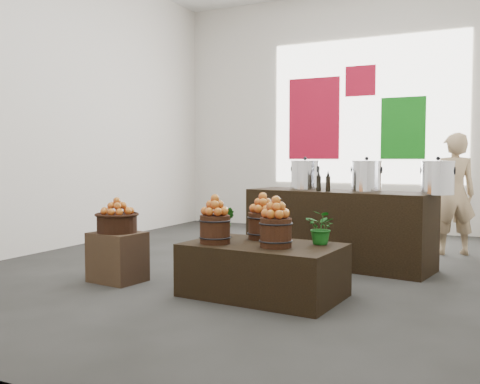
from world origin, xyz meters
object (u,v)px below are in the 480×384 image
at_px(display_table, 263,270).
at_px(shopper, 453,194).
at_px(counter, 338,228).
at_px(stock_pot_right, 438,179).
at_px(wicker_basket, 117,223).
at_px(crate, 118,257).
at_px(stock_pot_center, 366,177).
at_px(stock_pot_left, 305,176).

xyz_separation_m(display_table, shopper, (1.34, 2.91, 0.53)).
bearing_deg(display_table, counter, 86.64).
relative_size(display_table, stock_pot_right, 4.18).
relative_size(display_table, shopper, 0.87).
height_order(wicker_basket, stock_pot_right, stock_pot_right).
xyz_separation_m(crate, stock_pot_center, (2.06, 1.67, 0.76)).
bearing_deg(shopper, display_table, 43.53).
bearing_deg(stock_pot_right, counter, 170.59).
distance_m(wicker_basket, shopper, 4.16).
xyz_separation_m(crate, shopper, (2.85, 3.01, 0.52)).
relative_size(wicker_basket, stock_pot_center, 1.21).
height_order(stock_pot_left, stock_pot_right, same).
distance_m(display_table, stock_pot_left, 1.87).
height_order(crate, shopper, shopper).
distance_m(wicker_basket, counter, 2.45).
distance_m(crate, wicker_basket, 0.33).
bearing_deg(display_table, wicker_basket, -171.57).
xyz_separation_m(wicker_basket, display_table, (1.51, 0.10, -0.34)).
distance_m(wicker_basket, stock_pot_center, 2.69).
relative_size(crate, display_table, 0.36).
xyz_separation_m(stock_pot_left, stock_pot_right, (1.48, -0.25, 0.00)).
bearing_deg(wicker_basket, crate, 0.00).
height_order(wicker_basket, display_table, wicker_basket).
relative_size(crate, counter, 0.23).
distance_m(stock_pot_left, stock_pot_right, 1.50).
relative_size(display_table, stock_pot_center, 4.18).
bearing_deg(stock_pot_right, stock_pot_left, 170.59).
bearing_deg(stock_pot_right, wicker_basket, -151.12).
xyz_separation_m(counter, stock_pot_right, (1.07, -0.18, 0.58)).
distance_m(crate, stock_pot_right, 3.29).
xyz_separation_m(wicker_basket, stock_pot_right, (2.80, 1.55, 0.43)).
bearing_deg(stock_pot_right, crate, -151.12).
xyz_separation_m(display_table, stock_pot_right, (1.29, 1.44, 0.78)).
distance_m(stock_pot_center, stock_pot_right, 0.75).
bearing_deg(display_table, shopper, 69.79).
distance_m(wicker_basket, stock_pot_right, 3.23).
bearing_deg(wicker_basket, shopper, 46.56).
bearing_deg(shopper, stock_pot_right, 66.31).
bearing_deg(crate, stock_pot_left, 53.66).
bearing_deg(shopper, stock_pot_center, 37.77).
bearing_deg(stock_pot_right, stock_pot_center, 170.59).
relative_size(counter, stock_pot_right, 6.47).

